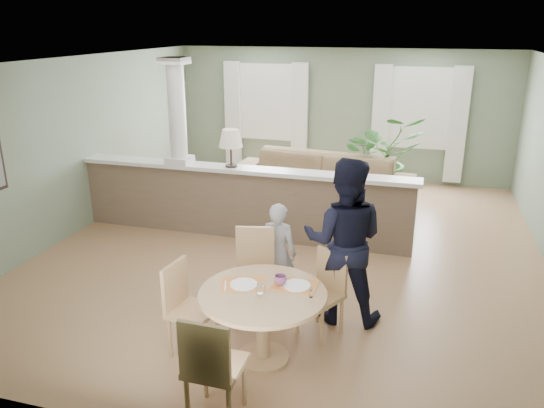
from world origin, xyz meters
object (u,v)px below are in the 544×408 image
(chair_near, at_px, (211,365))
(chair_side, at_px, (186,304))
(chair_far_boy, at_px, (254,269))
(chair_far_man, at_px, (325,289))
(sofa, at_px, (317,183))
(dining_table, at_px, (263,306))
(houseplant, at_px, (381,157))
(man_person, at_px, (344,241))
(child_person, at_px, (278,253))

(chair_near, xyz_separation_m, chair_side, (-0.63, 0.89, -0.03))
(chair_far_boy, height_order, chair_far_man, chair_far_boy)
(chair_near, relative_size, chair_side, 1.05)
(sofa, xyz_separation_m, chair_far_boy, (0.02, -3.75, 0.08))
(dining_table, xyz_separation_m, chair_far_boy, (-0.35, 0.82, -0.03))
(chair_near, bearing_deg, sofa, -86.77)
(houseplant, xyz_separation_m, dining_table, (-0.64, -5.42, -0.22))
(sofa, bearing_deg, chair_side, -88.67)
(chair_side, bearing_deg, houseplant, -6.75)
(dining_table, bearing_deg, sofa, 94.72)
(chair_far_boy, xyz_separation_m, chair_near, (0.20, -1.77, -0.01))
(houseplant, relative_size, dining_table, 1.32)
(man_person, bearing_deg, chair_far_man, 63.90)
(chair_far_man, relative_size, man_person, 0.49)
(chair_near, bearing_deg, chair_far_man, -110.22)
(chair_far_boy, distance_m, chair_side, 0.99)
(man_person, bearing_deg, chair_near, 65.22)
(sofa, height_order, chair_far_boy, chair_far_boy)
(sofa, relative_size, chair_far_man, 3.61)
(sofa, xyz_separation_m, chair_near, (0.22, -5.52, 0.08))
(sofa, bearing_deg, man_person, -68.16)
(child_person, bearing_deg, man_person, 169.94)
(houseplant, height_order, chair_near, houseplant)
(houseplant, distance_m, child_person, 4.32)
(dining_table, bearing_deg, houseplant, 83.30)
(sofa, relative_size, chair_side, 3.43)
(child_person, bearing_deg, chair_side, 67.26)
(sofa, height_order, man_person, man_person)
(chair_far_man, bearing_deg, chair_far_boy, -161.79)
(dining_table, xyz_separation_m, chair_near, (-0.15, -0.95, -0.04))
(chair_side, height_order, child_person, child_person)
(houseplant, relative_size, chair_near, 1.63)
(chair_side, bearing_deg, chair_far_man, -51.77)
(houseplant, relative_size, chair_far_man, 1.80)
(chair_far_boy, bearing_deg, chair_side, -128.30)
(sofa, xyz_separation_m, chair_far_man, (0.85, -3.90, 0.02))
(chair_far_man, distance_m, chair_near, 1.74)
(chair_side, xyz_separation_m, man_person, (1.40, 1.07, 0.41))
(chair_near, bearing_deg, chair_side, -53.59)
(child_person, xyz_separation_m, man_person, (0.79, -0.18, 0.32))
(chair_far_boy, bearing_deg, child_person, 51.95)
(sofa, distance_m, dining_table, 4.59)
(houseplant, xyz_separation_m, chair_far_man, (-0.16, -4.74, -0.32))
(dining_table, xyz_separation_m, child_person, (-0.18, 1.19, 0.02))
(man_person, bearing_deg, chair_side, 33.99)
(dining_table, xyz_separation_m, chair_side, (-0.78, -0.06, -0.07))
(chair_side, bearing_deg, chair_near, -136.72)
(sofa, bearing_deg, chair_far_man, -71.31)
(chair_far_boy, bearing_deg, dining_table, -79.10)
(sofa, height_order, chair_far_man, sofa)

